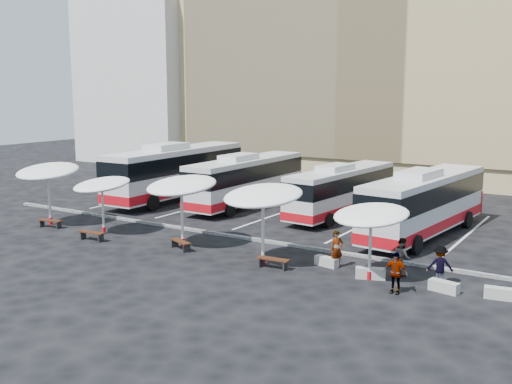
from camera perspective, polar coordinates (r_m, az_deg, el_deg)
The scene contains 26 objects.
ground at distance 33.67m, azimuth -4.17°, elevation -4.27°, with size 120.00×120.00×0.00m, color black.
sandstone_building at distance 61.48m, azimuth 14.06°, elevation 13.63°, with size 42.00×18.25×29.60m.
apartment_block at distance 72.08m, azimuth -9.13°, elevation 10.29°, with size 14.00×14.00×18.00m, color silver.
curb_divider at distance 34.05m, azimuth -3.67°, elevation -3.98°, with size 34.00×0.25×0.15m, color black.
bay_lines at distance 40.23m, azimuth 2.58°, elevation -1.94°, with size 24.15×12.00×0.01m.
bus_0 at distance 45.13m, azimuth -7.54°, elevation 2.06°, with size 3.31×13.50×4.27m.
bus_1 at distance 42.26m, azimuth -0.90°, elevation 1.26°, with size 2.82×11.80×3.74m.
bus_2 at distance 39.27m, azimuth 8.17°, elevation 0.28°, with size 3.21×10.99×3.44m.
bus_3 at distance 34.75m, azimuth 15.81°, elevation -0.87°, with size 3.78×12.28×3.84m.
sunshade_0 at distance 38.12m, azimuth -19.22°, elevation 1.86°, with size 4.35×4.39×3.85m.
sunshade_1 at distance 34.87m, azimuth -14.47°, elevation 0.66°, with size 3.96×3.99×3.32m.
sunshade_2 at distance 31.13m, azimuth -7.10°, elevation 0.60°, with size 4.11×4.15×3.80m.
sunshade_3 at distance 27.62m, azimuth 0.67°, elevation -0.37°, with size 4.34×4.38×3.86m.
sunshade_4 at distance 25.91m, azimuth 10.90°, elevation -2.20°, with size 4.07×4.10×3.36m.
wood_bench_0 at distance 37.73m, azimuth -19.01°, elevation -2.69°, with size 1.59×0.71×0.47m.
wood_bench_1 at distance 33.86m, azimuth -15.37°, elevation -3.87°, with size 1.62×0.54×0.49m.
wood_bench_2 at distance 31.04m, azimuth -7.20°, elevation -4.83°, with size 1.60×0.98×0.48m.
wood_bench_3 at distance 27.67m, azimuth 1.63°, elevation -6.56°, with size 1.59×0.52×0.48m.
conc_bench_0 at distance 28.25m, azimuth 6.73°, elevation -6.60°, with size 1.17×0.39×0.44m, color #989893.
conc_bench_1 at distance 26.73m, azimuth 10.85°, elevation -7.61°, with size 1.28×0.43×0.48m, color #989893.
conc_bench_2 at distance 25.75m, azimuth 17.46°, elevation -8.59°, with size 1.22×0.41×0.46m, color #989893.
conc_bench_3 at distance 25.67m, azimuth 22.26°, elevation -8.94°, with size 1.22×0.41×0.46m, color #989893.
passenger_0 at distance 27.91m, azimuth 7.68°, elevation -5.42°, with size 0.64×0.42×1.75m, color black.
passenger_1 at distance 27.38m, azimuth 13.78°, elevation -5.99°, with size 0.82×0.64×1.68m, color black.
passenger_2 at distance 24.92m, azimuth 13.14°, elevation -7.50°, with size 1.00×0.42×1.71m, color black.
passenger_3 at distance 26.42m, azimuth 17.11°, elevation -6.71°, with size 1.09×0.63×1.69m, color black.
Camera 1 is at (19.41, -26.29, 8.11)m, focal length 42.00 mm.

